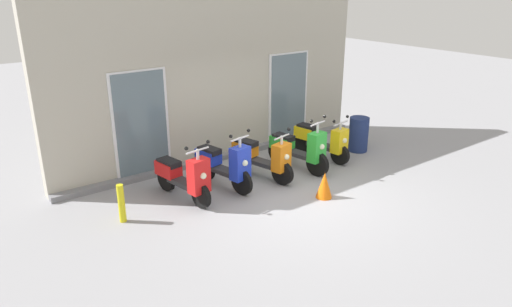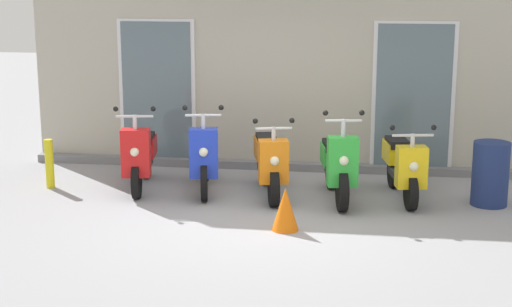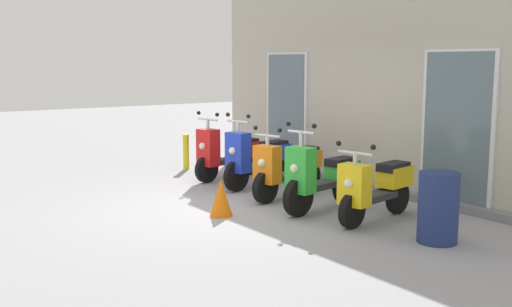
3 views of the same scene
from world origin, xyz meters
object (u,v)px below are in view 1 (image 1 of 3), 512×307
scooter_green (299,149)px  trash_bin (359,134)px  scooter_red (184,176)px  curb_bollard (121,203)px  scooter_orange (262,157)px  traffic_cone (324,185)px  scooter_blue (224,164)px  scooter_yellow (321,140)px

scooter_green → trash_bin: (1.99, 0.06, -0.06)m
scooter_red → curb_bollard: scooter_red is taller
scooter_red → scooter_green: size_ratio=0.95×
scooter_orange → curb_bollard: scooter_orange is taller
curb_bollard → traffic_cone: bearing=-21.5°
scooter_red → curb_bollard: size_ratio=2.22×
trash_bin → scooter_blue: bearing=178.4°
scooter_blue → curb_bollard: bearing=-176.1°
scooter_blue → scooter_orange: size_ratio=0.98×
scooter_red → scooter_blue: size_ratio=0.99×
curb_bollard → trash_bin: size_ratio=0.83×
scooter_blue → scooter_orange: 0.92m
scooter_green → curb_bollard: scooter_green is taller
scooter_red → traffic_cone: bearing=-34.6°
scooter_blue → scooter_orange: (0.91, -0.05, -0.05)m
scooter_yellow → trash_bin: bearing=-6.9°
scooter_yellow → scooter_orange: bearing=-177.3°
scooter_green → traffic_cone: size_ratio=3.14×
scooter_red → scooter_yellow: bearing=0.5°
scooter_green → scooter_yellow: scooter_green is taller
trash_bin → curb_bollard: bearing=-179.6°
traffic_cone → scooter_red: bearing=145.4°
scooter_red → trash_bin: size_ratio=1.84×
curb_bollard → scooter_yellow: bearing=2.1°
scooter_yellow → scooter_green: bearing=-167.5°
scooter_orange → traffic_cone: (0.39, -1.48, -0.21)m
traffic_cone → scooter_green: bearing=68.6°
scooter_orange → curb_bollard: (-3.13, -0.10, -0.12)m
scooter_blue → curb_bollard: (-2.21, -0.15, -0.17)m
scooter_orange → scooter_yellow: 1.80m
scooter_red → scooter_yellow: (3.63, 0.03, -0.02)m
scooter_orange → scooter_red: bearing=178.4°
scooter_yellow → scooter_blue: bearing=-179.4°
curb_bollard → trash_bin: (6.05, 0.05, 0.07)m
scooter_red → trash_bin: scooter_red is taller
scooter_orange → scooter_green: bearing=-6.6°
scooter_yellow → traffic_cone: bearing=-131.9°
scooter_red → scooter_green: (2.76, -0.16, -0.00)m
scooter_orange → trash_bin: scooter_orange is taller
scooter_blue → traffic_cone: scooter_blue is taller
scooter_blue → trash_bin: bearing=-1.6°
scooter_red → traffic_cone: 2.71m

